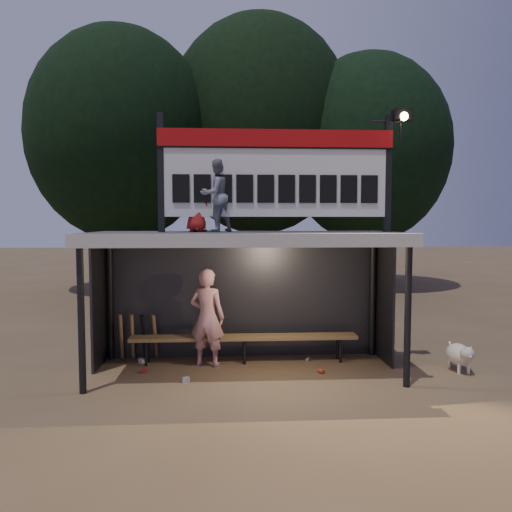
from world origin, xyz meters
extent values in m
plane|color=brown|center=(0.00, 0.00, 0.00)|extent=(80.00, 80.00, 0.00)
imported|color=white|center=(-0.65, 0.40, 0.85)|extent=(0.71, 0.57, 1.69)
imported|color=gray|center=(-0.48, 0.02, 2.91)|extent=(0.73, 0.72, 1.18)
imported|color=#A31C19|center=(-0.78, 0.07, 2.78)|extent=(0.54, 0.50, 0.92)
cube|color=#3B3B3D|center=(0.00, 0.00, 2.26)|extent=(5.00, 2.00, 0.12)
cube|color=beige|center=(0.00, -1.02, 2.22)|extent=(5.10, 0.06, 0.20)
cylinder|color=black|center=(-2.40, -0.90, 1.10)|extent=(0.10, 0.10, 2.20)
cylinder|color=black|center=(2.40, -0.90, 1.10)|extent=(0.10, 0.10, 2.20)
cylinder|color=black|center=(-2.40, 0.90, 1.10)|extent=(0.10, 0.10, 2.20)
cylinder|color=black|center=(2.40, 0.90, 1.10)|extent=(0.10, 0.10, 2.20)
cube|color=black|center=(0.00, 1.00, 1.10)|extent=(5.00, 0.04, 2.20)
cube|color=black|center=(-2.50, 0.50, 1.10)|extent=(0.04, 1.00, 2.20)
cube|color=black|center=(2.50, 0.50, 1.10)|extent=(0.04, 1.00, 2.20)
cylinder|color=black|center=(0.00, 1.00, 2.15)|extent=(5.00, 0.06, 0.06)
cube|color=black|center=(-1.35, 0.00, 3.27)|extent=(0.10, 0.10, 1.90)
cube|color=black|center=(2.35, 0.00, 3.27)|extent=(0.10, 0.10, 1.90)
cube|color=white|center=(0.50, 0.00, 3.27)|extent=(3.80, 0.08, 1.40)
cube|color=#B20C0E|center=(0.50, -0.05, 3.83)|extent=(3.80, 0.04, 0.28)
cube|color=black|center=(0.50, -0.06, 3.68)|extent=(3.80, 0.02, 0.03)
cube|color=black|center=(-1.03, -0.05, 3.02)|extent=(0.27, 0.03, 0.45)
cube|color=black|center=(-0.69, -0.05, 3.02)|extent=(0.27, 0.03, 0.45)
cube|color=black|center=(-0.35, -0.05, 3.02)|extent=(0.27, 0.03, 0.45)
cube|color=black|center=(-0.01, -0.05, 3.02)|extent=(0.27, 0.03, 0.45)
cube|color=black|center=(0.33, -0.05, 3.02)|extent=(0.27, 0.03, 0.45)
cube|color=black|center=(0.67, -0.05, 3.02)|extent=(0.27, 0.03, 0.45)
cube|color=black|center=(1.01, -0.05, 3.02)|extent=(0.27, 0.03, 0.45)
cube|color=black|center=(1.35, -0.05, 3.02)|extent=(0.27, 0.03, 0.45)
cube|color=black|center=(1.69, -0.05, 3.02)|extent=(0.27, 0.03, 0.45)
cube|color=black|center=(2.03, -0.05, 3.02)|extent=(0.27, 0.03, 0.45)
cylinder|color=black|center=(2.30, 0.00, 4.12)|extent=(0.50, 0.04, 0.04)
cylinder|color=black|center=(2.55, 0.00, 3.97)|extent=(0.04, 0.04, 0.30)
cube|color=black|center=(2.55, -0.05, 4.22)|extent=(0.30, 0.22, 0.18)
sphere|color=#FFD88C|center=(2.55, -0.14, 4.18)|extent=(0.14, 0.14, 0.14)
cube|color=olive|center=(0.00, 0.55, 0.45)|extent=(4.00, 0.35, 0.06)
cylinder|color=black|center=(-1.70, 0.43, 0.23)|extent=(0.05, 0.05, 0.45)
cylinder|color=black|center=(-1.70, 0.67, 0.23)|extent=(0.05, 0.05, 0.45)
cylinder|color=black|center=(0.00, 0.43, 0.23)|extent=(0.05, 0.05, 0.45)
cylinder|color=black|center=(0.00, 0.67, 0.23)|extent=(0.05, 0.05, 0.45)
cylinder|color=black|center=(1.70, 0.43, 0.23)|extent=(0.05, 0.05, 0.45)
cylinder|color=black|center=(1.70, 0.67, 0.23)|extent=(0.05, 0.05, 0.45)
cylinder|color=black|center=(-4.00, 10.00, 1.87)|extent=(0.50, 0.50, 3.74)
ellipsoid|color=black|center=(-4.00, 10.00, 5.53)|extent=(6.46, 6.46, 7.48)
cylinder|color=black|center=(1.00, 11.50, 2.09)|extent=(0.50, 0.50, 4.18)
ellipsoid|color=black|center=(1.00, 11.50, 6.18)|extent=(7.22, 7.22, 8.36)
cylinder|color=#302015|center=(5.00, 10.50, 1.76)|extent=(0.50, 0.50, 3.52)
ellipsoid|color=black|center=(5.00, 10.50, 5.20)|extent=(6.08, 6.08, 7.04)
ellipsoid|color=beige|center=(3.57, -0.15, 0.27)|extent=(0.36, 0.58, 0.36)
sphere|color=beige|center=(3.57, -0.43, 0.36)|extent=(0.22, 0.22, 0.22)
cone|color=beige|center=(3.57, -0.53, 0.34)|extent=(0.10, 0.10, 0.10)
cone|color=beige|center=(3.52, -0.45, 0.46)|extent=(0.06, 0.06, 0.07)
cone|color=beige|center=(3.62, -0.45, 0.46)|extent=(0.06, 0.06, 0.07)
cylinder|color=beige|center=(3.49, -0.33, 0.09)|extent=(0.05, 0.05, 0.18)
cylinder|color=white|center=(3.65, -0.33, 0.09)|extent=(0.05, 0.05, 0.18)
cylinder|color=white|center=(3.49, 0.03, 0.09)|extent=(0.05, 0.05, 0.18)
cylinder|color=silver|center=(3.65, 0.03, 0.09)|extent=(0.05, 0.05, 0.18)
cylinder|color=#F1E3D0|center=(3.57, 0.15, 0.34)|extent=(0.04, 0.16, 0.14)
cylinder|color=#986A46|center=(-2.20, 0.82, 0.43)|extent=(0.08, 0.27, 0.84)
cylinder|color=#9E7449|center=(-2.00, 0.82, 0.43)|extent=(0.09, 0.30, 0.83)
cylinder|color=black|center=(-1.80, 0.82, 0.43)|extent=(0.09, 0.33, 0.83)
cylinder|color=olive|center=(-1.60, 0.82, 0.43)|extent=(0.08, 0.35, 0.82)
cube|color=#A3231C|center=(-1.67, 0.04, 0.04)|extent=(0.08, 0.11, 0.08)
cylinder|color=#A9A9AE|center=(1.14, 0.55, 0.04)|extent=(0.10, 0.14, 0.07)
cube|color=beige|center=(-1.81, 0.62, 0.04)|extent=(0.12, 0.12, 0.08)
cylinder|color=red|center=(1.24, -0.16, 0.04)|extent=(0.12, 0.14, 0.07)
cube|color=#AFAFB4|center=(-0.94, -0.49, 0.04)|extent=(0.12, 0.12, 0.08)
camera|label=1|loc=(-0.31, -8.13, 2.50)|focal=35.00mm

